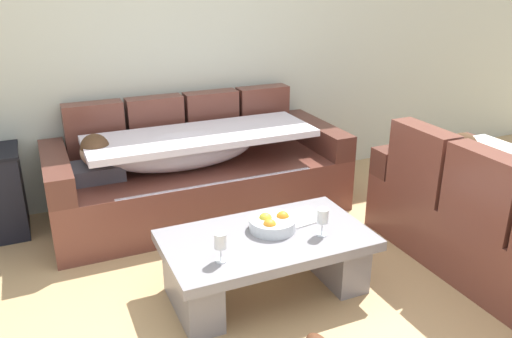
{
  "coord_description": "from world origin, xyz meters",
  "views": [
    {
      "loc": [
        -0.99,
        -2.0,
        1.83
      ],
      "look_at": [
        0.34,
        1.0,
        0.55
      ],
      "focal_mm": 36.24,
      "sensor_mm": 36.0,
      "label": 1
    }
  ],
  "objects_px": {
    "couch_along_wall": "(195,173)",
    "wine_glass_near_right": "(323,217)",
    "fruit_bowl": "(273,223)",
    "wine_glass_near_left": "(220,242)",
    "coffee_table": "(266,257)",
    "open_magazine": "(300,218)"
  },
  "relations": [
    {
      "from": "wine_glass_near_right",
      "to": "open_magazine",
      "type": "distance_m",
      "value": 0.26
    },
    {
      "from": "wine_glass_near_left",
      "to": "open_magazine",
      "type": "distance_m",
      "value": 0.69
    },
    {
      "from": "fruit_bowl",
      "to": "wine_glass_near_right",
      "type": "relative_size",
      "value": 1.69
    },
    {
      "from": "fruit_bowl",
      "to": "wine_glass_near_left",
      "type": "height_order",
      "value": "wine_glass_near_left"
    },
    {
      "from": "couch_along_wall",
      "to": "coffee_table",
      "type": "relative_size",
      "value": 1.88
    },
    {
      "from": "couch_along_wall",
      "to": "wine_glass_near_right",
      "type": "height_order",
      "value": "couch_along_wall"
    },
    {
      "from": "fruit_bowl",
      "to": "wine_glass_near_right",
      "type": "bearing_deg",
      "value": -37.3
    },
    {
      "from": "coffee_table",
      "to": "open_magazine",
      "type": "relative_size",
      "value": 4.29
    },
    {
      "from": "couch_along_wall",
      "to": "fruit_bowl",
      "type": "bearing_deg",
      "value": -84.65
    },
    {
      "from": "coffee_table",
      "to": "open_magazine",
      "type": "xyz_separation_m",
      "value": [
        0.28,
        0.12,
        0.15
      ]
    },
    {
      "from": "couch_along_wall",
      "to": "wine_glass_near_right",
      "type": "distance_m",
      "value": 1.4
    },
    {
      "from": "wine_glass_near_left",
      "to": "open_magazine",
      "type": "height_order",
      "value": "wine_glass_near_left"
    },
    {
      "from": "coffee_table",
      "to": "wine_glass_near_right",
      "type": "bearing_deg",
      "value": -22.1
    },
    {
      "from": "fruit_bowl",
      "to": "wine_glass_near_right",
      "type": "xyz_separation_m",
      "value": [
        0.23,
        -0.18,
        0.08
      ]
    },
    {
      "from": "fruit_bowl",
      "to": "wine_glass_near_left",
      "type": "relative_size",
      "value": 1.69
    },
    {
      "from": "coffee_table",
      "to": "fruit_bowl",
      "type": "distance_m",
      "value": 0.2
    },
    {
      "from": "wine_glass_near_left",
      "to": "wine_glass_near_right",
      "type": "height_order",
      "value": "same"
    },
    {
      "from": "coffee_table",
      "to": "wine_glass_near_right",
      "type": "relative_size",
      "value": 7.23
    },
    {
      "from": "coffee_table",
      "to": "fruit_bowl",
      "type": "relative_size",
      "value": 4.29
    },
    {
      "from": "couch_along_wall",
      "to": "wine_glass_near_right",
      "type": "relative_size",
      "value": 13.58
    },
    {
      "from": "couch_along_wall",
      "to": "coffee_table",
      "type": "bearing_deg",
      "value": -87.93
    },
    {
      "from": "coffee_table",
      "to": "couch_along_wall",
      "type": "bearing_deg",
      "value": 92.07
    }
  ]
}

